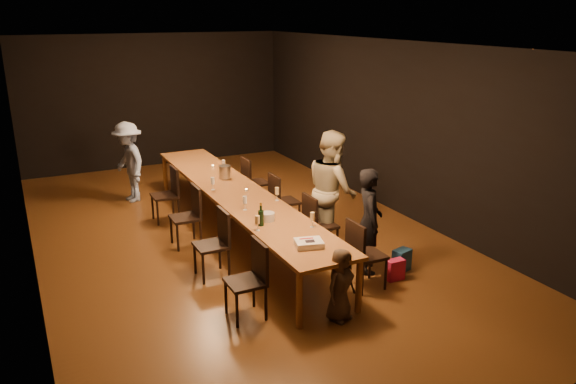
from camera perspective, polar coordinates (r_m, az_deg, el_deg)
name	(u,v)px	position (r m, az deg, el deg)	size (l,w,h in m)	color
ground	(238,236)	(9.13, -5.13, -4.43)	(10.00, 10.00, 0.00)	#482712
room_shell	(234,107)	(8.56, -5.51, 8.55)	(6.04, 10.04, 3.02)	black
table	(237,194)	(8.88, -5.25, -0.24)	(0.90, 6.00, 0.75)	brown
chair_right_0	(367,254)	(7.36, 8.03, -6.27)	(0.42, 0.42, 0.93)	black
chair_right_1	(321,224)	(8.29, 3.35, -3.28)	(0.42, 0.42, 0.93)	black
chair_right_2	(285,201)	(9.28, -0.33, -0.90)	(0.42, 0.42, 0.93)	black
chair_right_3	(256,182)	(10.32, -3.28, 1.02)	(0.42, 0.42, 0.93)	black
chair_left_0	(245,281)	(6.62, -4.37, -9.02)	(0.42, 0.42, 0.93)	black
chair_left_1	(211,245)	(7.64, -7.83, -5.32)	(0.42, 0.42, 0.93)	black
chair_left_2	(185,217)	(8.71, -10.42, -2.49)	(0.42, 0.42, 0.93)	black
chair_left_3	(165,195)	(9.81, -12.43, -0.29)	(0.42, 0.42, 0.93)	black
woman_birthday	(369,221)	(7.72, 8.24, -2.90)	(0.54, 0.35, 1.47)	black
woman_tan	(332,190)	(8.45, 4.50, 0.25)	(0.88, 0.68, 1.80)	#BBB08C
man_blue	(129,162)	(10.95, -15.86, 2.94)	(0.98, 0.56, 1.52)	#88A1D2
child	(341,285)	(6.59, 5.37, -9.38)	(0.43, 0.28, 0.88)	#443426
gift_bag_red	(395,270)	(7.74, 10.83, -7.76)	(0.24, 0.13, 0.29)	#D82058
gift_bag_blue	(402,260)	(8.02, 11.47, -6.79)	(0.25, 0.17, 0.31)	#225693
birthday_cake	(309,243)	(6.79, 2.13, -5.23)	(0.39, 0.34, 0.08)	white
plate_stack	(268,217)	(7.60, -2.09, -2.52)	(0.19, 0.19, 0.11)	silver
champagne_bottle	(261,214)	(7.39, -2.77, -2.26)	(0.08, 0.08, 0.32)	black
ice_bucket	(225,172)	(9.57, -6.45, 2.04)	(0.20, 0.20, 0.22)	#A6A7AB
wineglass_0	(257,223)	(7.24, -3.12, -3.18)	(0.06, 0.06, 0.21)	beige
wineglass_1	(312,220)	(7.35, 2.49, -2.84)	(0.06, 0.06, 0.21)	beige
wineglass_2	(245,203)	(8.00, -4.40, -1.13)	(0.06, 0.06, 0.21)	silver
wineglass_3	(277,194)	(8.38, -1.13, -0.20)	(0.06, 0.06, 0.21)	beige
wineglass_4	(213,184)	(8.96, -7.65, 0.84)	(0.06, 0.06, 0.21)	silver
wineglass_5	(224,166)	(9.99, -6.55, 2.68)	(0.06, 0.06, 0.21)	silver
tealight_near	(319,241)	(6.92, 3.16, -5.01)	(0.05, 0.05, 0.03)	#B2B7B2
tealight_mid	(246,190)	(8.88, -4.25, 0.20)	(0.05, 0.05, 0.03)	#B2B7B2
tealight_far	(213,166)	(10.30, -7.64, 2.59)	(0.05, 0.05, 0.03)	#B2B7B2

